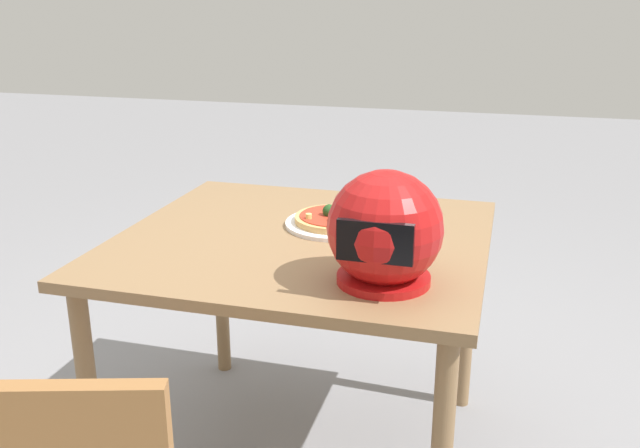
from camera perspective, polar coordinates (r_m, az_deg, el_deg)
name	(u,v)px	position (r m, az deg, el deg)	size (l,w,h in m)	color
dining_table	(303,263)	(1.99, -1.40, -3.27)	(1.03, 0.98, 0.74)	olive
pizza_plate	(336,224)	(2.05, 1.36, 0.03)	(0.30, 0.30, 0.01)	white
pizza	(337,218)	(2.04, 1.43, 0.52)	(0.25, 0.25, 0.05)	tan
motorcycle_helmet	(385,231)	(1.61, 5.37, -0.54)	(0.27, 0.27, 0.27)	#B21414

